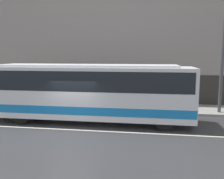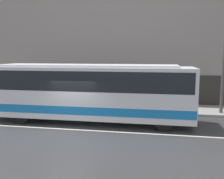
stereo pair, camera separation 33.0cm
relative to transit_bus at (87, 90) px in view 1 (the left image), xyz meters
name	(u,v)px [view 1 (the left image)]	position (x,y,z in m)	size (l,w,h in m)	color
ground_plane	(71,130)	(-0.43, -1.75, -1.87)	(60.00, 60.00, 0.00)	#38383A
sidewalk	(95,106)	(-0.43, 3.84, -1.79)	(60.00, 3.20, 0.15)	gray
building_facade	(99,46)	(-0.43, 5.59, 2.66)	(60.00, 0.35, 9.40)	gray
lane_stripe	(71,130)	(-0.43, -1.75, -1.87)	(54.00, 0.14, 0.01)	beige
transit_bus	(87,90)	(0.00, 0.00, 0.00)	(11.95, 2.62, 3.32)	silver
utility_pole_near	(222,61)	(8.07, 2.97, 1.60)	(0.20, 0.20, 6.65)	#4C4C4F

